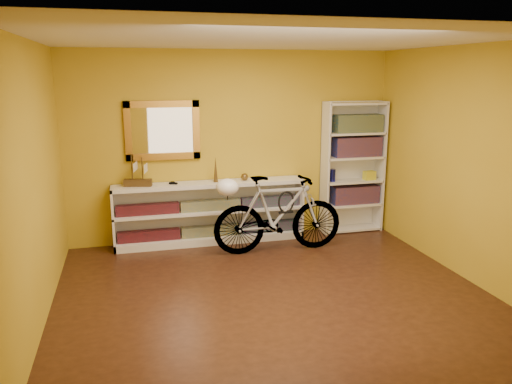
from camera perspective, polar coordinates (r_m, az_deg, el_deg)
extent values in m
cube|color=black|center=(5.48, 1.86, -11.44)|extent=(4.50, 4.00, 0.01)
cube|color=silver|center=(4.98, 2.10, 16.97)|extent=(4.50, 4.00, 0.01)
cube|color=#B8941B|center=(6.99, -2.67, 5.19)|extent=(4.50, 0.01, 2.60)
cube|color=#B8941B|center=(4.94, -23.99, 0.63)|extent=(0.01, 4.00, 2.60)
cube|color=#B8941B|center=(6.09, 22.81, 2.95)|extent=(0.01, 4.00, 2.60)
cube|color=brown|center=(6.79, -10.56, 6.87)|extent=(0.98, 0.06, 0.78)
cube|color=silver|center=(7.42, 4.27, -2.64)|extent=(0.09, 0.02, 0.09)
cube|color=black|center=(6.98, -5.12, -4.40)|extent=(2.50, 0.13, 0.14)
cube|color=navy|center=(6.87, -5.18, -1.50)|extent=(2.50, 0.13, 0.14)
imported|color=black|center=(6.76, -9.36, 0.88)|extent=(0.00, 0.00, 0.00)
cone|color=brown|center=(6.80, -4.60, 2.57)|extent=(0.06, 0.06, 0.35)
sphere|color=brown|center=(6.90, -1.31, 1.73)|extent=(0.10, 0.10, 0.10)
cube|color=maroon|center=(7.55, 11.13, -0.27)|extent=(0.70, 0.22, 0.26)
cube|color=maroon|center=(7.42, 11.38, 5.07)|extent=(0.70, 0.22, 0.28)
cube|color=navy|center=(7.38, 11.50, 7.64)|extent=(0.70, 0.22, 0.25)
cylinder|color=navy|center=(7.31, 8.69, 1.88)|extent=(0.08, 0.08, 0.18)
cube|color=maroon|center=(7.30, 9.60, 7.36)|extent=(0.14, 0.14, 0.17)
cube|color=gold|center=(7.54, 12.73, 1.85)|extent=(0.18, 0.13, 0.13)
imported|color=silver|center=(6.52, 2.56, -2.49)|extent=(0.48, 1.75, 1.02)
ellipsoid|color=white|center=(6.28, -3.26, 0.55)|extent=(0.29, 0.27, 0.22)
torus|color=black|center=(6.51, 3.44, -1.12)|extent=(0.22, 0.02, 0.22)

